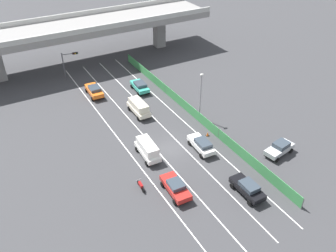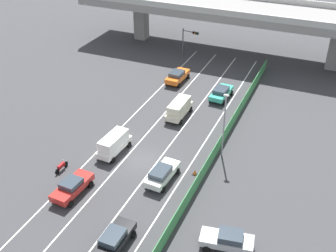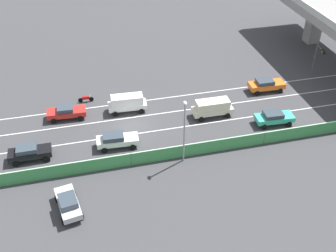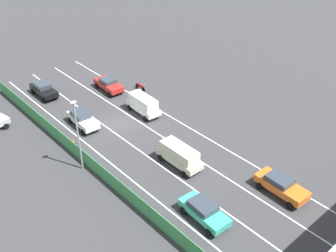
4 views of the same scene
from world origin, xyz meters
name	(u,v)px [view 3 (image 3 of 4)]	position (x,y,z in m)	size (l,w,h in m)	color
ground_plane	(132,126)	(0.00, 0.00, 0.00)	(300.00, 300.00, 0.00)	#38383A
lane_line_left_edge	(172,97)	(-4.99, 6.07, 0.00)	(0.14, 48.13, 0.01)	silver
lane_line_mid_left	(179,111)	(-1.66, 6.07, 0.00)	(0.14, 48.13, 0.01)	silver
lane_line_mid_right	(186,126)	(1.66, 6.07, 0.00)	(0.14, 48.13, 0.01)	silver
lane_line_right_edge	(194,143)	(4.99, 6.07, 0.00)	(0.14, 48.13, 0.01)	silver
green_fence	(200,149)	(6.87, 6.07, 0.77)	(0.10, 44.23, 1.53)	#3D8E4C
car_van_white	(127,102)	(-3.22, 0.00, 1.21)	(2.17, 4.74, 2.12)	silver
car_sedan_black	(29,152)	(3.31, -11.40, 0.92)	(1.95, 4.39, 1.65)	black
car_hatchback_white	(116,140)	(3.39, -2.29, 0.91)	(2.17, 4.59, 1.61)	silver
car_van_cream	(212,107)	(0.24, 9.72, 1.18)	(2.04, 4.85, 2.07)	beige
car_sedan_red	(66,112)	(-3.48, -7.29, 0.88)	(2.21, 4.62, 1.57)	red
car_taxi_orange	(266,85)	(-3.56, 18.47, 0.92)	(2.20, 4.74, 1.64)	orange
car_taxi_teal	(274,117)	(3.56, 16.16, 0.89)	(2.26, 4.56, 1.56)	teal
motorcycle	(86,99)	(-6.56, -4.78, 0.46)	(0.60, 1.95, 0.93)	black
parked_wagon_silver	(68,203)	(11.57, -7.86, 0.91)	(4.47, 2.49, 1.66)	#B2B5B7
traffic_light	(318,55)	(-5.06, 26.32, 3.50)	(2.79, 0.91, 4.93)	#47474C
street_lamp	(184,126)	(7.40, 4.12, 4.39)	(0.60, 0.36, 7.25)	gray
traffic_cone	(141,156)	(5.95, -0.08, 0.27)	(0.47, 0.47, 0.58)	orange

